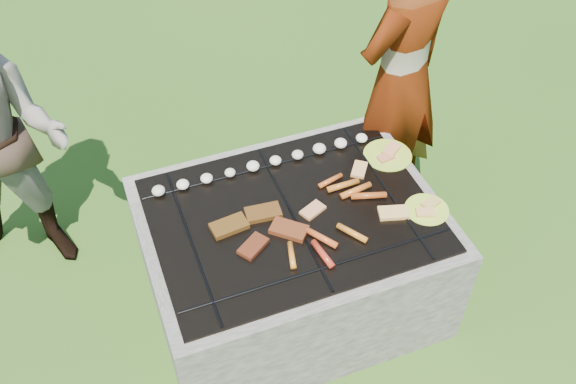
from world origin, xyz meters
name	(u,v)px	position (x,y,z in m)	size (l,w,h in m)	color
lawn	(292,296)	(0.00, 0.00, 0.00)	(60.00, 60.00, 0.00)	#1E4110
fire_pit	(292,261)	(0.00, 0.00, 0.28)	(1.30, 1.00, 0.62)	#A8A195
mushrooms	(266,163)	(0.00, 0.32, 0.63)	(1.06, 0.06, 0.04)	beige
pork_slabs	(259,227)	(-0.16, -0.03, 0.62)	(0.40, 0.28, 0.02)	brown
sausages	(339,214)	(0.19, -0.09, 0.63)	(0.55, 0.48, 0.03)	#C76F20
bread_on_grate	(362,200)	(0.31, -0.04, 0.62)	(0.45, 0.41, 0.02)	#DDBE71
plate_far	(388,155)	(0.56, 0.19, 0.61)	(0.25, 0.25, 0.03)	#E9FF3C
plate_near	(427,210)	(0.56, -0.19, 0.61)	(0.26, 0.26, 0.03)	#FBFF3C
cook	(401,78)	(0.76, 0.48, 0.81)	(0.59, 0.39, 1.61)	gray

